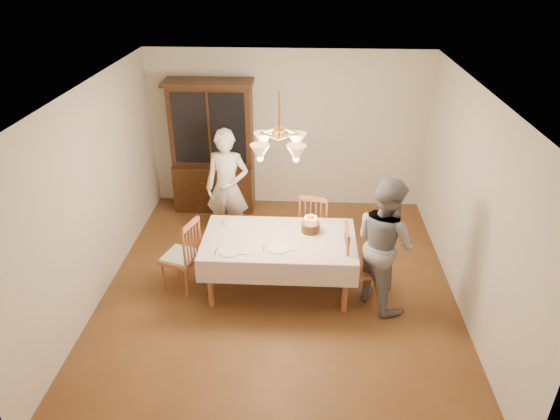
# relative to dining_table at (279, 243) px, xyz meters

# --- Properties ---
(ground) EXTENTS (5.00, 5.00, 0.00)m
(ground) POSITION_rel_dining_table_xyz_m (0.00, 0.00, -0.68)
(ground) COLOR #543118
(ground) RESTS_ON ground
(room_shell) EXTENTS (5.00, 5.00, 5.00)m
(room_shell) POSITION_rel_dining_table_xyz_m (0.00, 0.00, 0.90)
(room_shell) COLOR white
(room_shell) RESTS_ON ground
(dining_table) EXTENTS (1.90, 1.10, 0.76)m
(dining_table) POSITION_rel_dining_table_xyz_m (0.00, 0.00, 0.00)
(dining_table) COLOR brown
(dining_table) RESTS_ON ground
(china_hutch) EXTENTS (1.38, 0.54, 2.16)m
(china_hutch) POSITION_rel_dining_table_xyz_m (-1.21, 2.25, 0.36)
(china_hutch) COLOR black
(china_hutch) RESTS_ON ground
(chair_far_side) EXTENTS (0.54, 0.53, 1.00)m
(chair_far_side) POSITION_rel_dining_table_xyz_m (0.48, 0.86, -0.24)
(chair_far_side) COLOR brown
(chair_far_side) RESTS_ON ground
(chair_left_end) EXTENTS (0.53, 0.55, 1.00)m
(chair_left_end) POSITION_rel_dining_table_xyz_m (-1.25, -0.04, -0.23)
(chair_left_end) COLOR brown
(chair_left_end) RESTS_ON ground
(chair_right_end) EXTENTS (0.43, 0.44, 1.00)m
(chair_right_end) POSITION_rel_dining_table_xyz_m (1.00, -0.15, -0.24)
(chair_right_end) COLOR brown
(chair_right_end) RESTS_ON ground
(elderly_woman) EXTENTS (0.67, 0.47, 1.74)m
(elderly_woman) POSITION_rel_dining_table_xyz_m (-0.82, 1.18, 0.19)
(elderly_woman) COLOR beige
(elderly_woman) RESTS_ON ground
(adult_in_grey) EXTENTS (0.97, 1.03, 1.69)m
(adult_in_grey) POSITION_rel_dining_table_xyz_m (1.27, -0.18, 0.16)
(adult_in_grey) COLOR slate
(adult_in_grey) RESTS_ON ground
(birthday_cake) EXTENTS (0.30, 0.30, 0.22)m
(birthday_cake) POSITION_rel_dining_table_xyz_m (0.39, 0.16, 0.14)
(birthday_cake) COLOR white
(birthday_cake) RESTS_ON dining_table
(place_setting_near_left) EXTENTS (0.39, 0.24, 0.02)m
(place_setting_near_left) POSITION_rel_dining_table_xyz_m (-0.55, -0.35, 0.08)
(place_setting_near_left) COLOR white
(place_setting_near_left) RESTS_ON dining_table
(place_setting_near_right) EXTENTS (0.41, 0.27, 0.02)m
(place_setting_near_right) POSITION_rel_dining_table_xyz_m (0.02, -0.24, 0.08)
(place_setting_near_right) COLOR white
(place_setting_near_right) RESTS_ON dining_table
(place_setting_far_left) EXTENTS (0.38, 0.23, 0.02)m
(place_setting_far_left) POSITION_rel_dining_table_xyz_m (-0.58, 0.33, 0.08)
(place_setting_far_left) COLOR white
(place_setting_far_left) RESTS_ON dining_table
(chandelier) EXTENTS (0.62, 0.62, 0.73)m
(chandelier) POSITION_rel_dining_table_xyz_m (-0.00, -0.00, 1.29)
(chandelier) COLOR #BF8C3F
(chandelier) RESTS_ON ground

